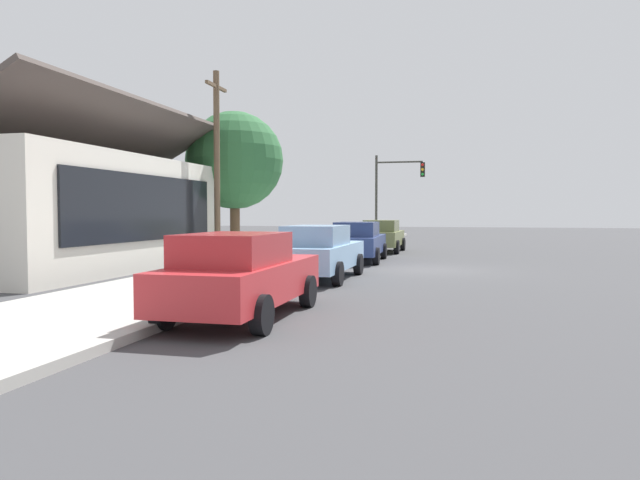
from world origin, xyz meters
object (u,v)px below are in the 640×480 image
car_skyblue (319,252)px  shade_tree (235,161)px  car_cherry (241,275)px  car_olive (382,236)px  utility_pole_wooden (217,163)px  fire_hydrant_red (339,245)px  car_navy (358,241)px  traffic_light_main (395,185)px

car_skyblue → shade_tree: 10.51m
car_cherry → car_skyblue: size_ratio=0.97×
car_olive → shade_tree: (-4.26, 6.07, 3.46)m
car_skyblue → shade_tree: size_ratio=0.74×
utility_pole_wooden → fire_hydrant_red: size_ratio=10.56×
car_cherry → car_skyblue: same height
car_navy → car_olive: size_ratio=1.13×
car_navy → utility_pole_wooden: 6.41m
traffic_light_main → fire_hydrant_red: (-7.20, 1.66, -2.99)m
car_olive → car_navy: bearing=178.7°
car_cherry → car_olive: size_ratio=1.07×
fire_hydrant_red → shade_tree: bearing=106.9°
car_navy → traffic_light_main: (10.14, -0.26, 2.68)m
car_navy → car_olive: bearing=-3.9°
car_cherry → fire_hydrant_red: car_cherry is taller
car_navy → utility_pole_wooden: utility_pole_wooden is taller
car_skyblue → fire_hydrant_red: 9.46m
car_skyblue → car_olive: (12.24, -0.15, -0.00)m
traffic_light_main → utility_pole_wooden: size_ratio=0.69×
traffic_light_main → fire_hydrant_red: traffic_light_main is taller
car_cherry → car_olive: (18.70, -0.03, -0.00)m
utility_pole_wooden → car_cherry: bearing=-154.1°
utility_pole_wooden → car_skyblue: bearing=-132.3°
shade_tree → fire_hydrant_red: (1.37, -4.51, -3.77)m
car_olive → car_cherry: bearing=-179.9°
shade_tree → fire_hydrant_red: size_ratio=9.10×
car_cherry → fire_hydrant_red: 15.88m
shade_tree → fire_hydrant_red: shade_tree is taller
car_skyblue → utility_pole_wooden: (4.92, 5.40, 3.11)m
car_skyblue → shade_tree: bearing=37.0°
car_cherry → utility_pole_wooden: 13.03m
car_skyblue → traffic_light_main: size_ratio=0.92×
car_cherry → fire_hydrant_red: (15.81, 1.52, -0.32)m
car_skyblue → fire_hydrant_red: bearing=9.0°
car_olive → utility_pole_wooden: utility_pole_wooden is taller
car_navy → fire_hydrant_red: (2.94, 1.40, -0.32)m
car_olive → utility_pole_wooden: size_ratio=0.58×
car_skyblue → shade_tree: (7.98, 5.91, 3.45)m
car_cherry → car_navy: (12.87, 0.12, 0.00)m
shade_tree → traffic_light_main: shade_tree is taller
shade_tree → traffic_light_main: size_ratio=1.24×
shade_tree → traffic_light_main: bearing=-35.8°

